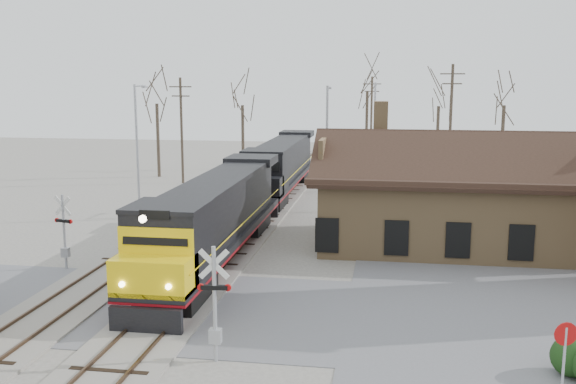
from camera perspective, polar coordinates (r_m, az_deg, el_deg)
ground at (r=26.80m, az=-10.25°, el=-10.11°), size 140.00×140.00×0.00m
road at (r=26.79m, az=-10.25°, el=-10.08°), size 60.00×9.00×0.03m
track_main at (r=40.66m, az=-3.32°, el=-2.91°), size 3.40×90.00×0.24m
track_siding at (r=41.84m, az=-9.36°, el=-2.66°), size 3.40×90.00×0.24m
depot at (r=36.51m, az=14.31°, el=-0.94°), size 15.20×9.31×7.90m
locomotive_lead at (r=32.03m, az=-6.63°, el=-2.40°), size 2.94×19.71×4.38m
locomotive_trailing at (r=51.28m, az=-0.64°, el=2.33°), size 2.94×19.71×4.14m
crossbuck_near at (r=21.22m, az=-6.53°, el=-10.20°), size 1.11×0.29×3.89m
crossbuck_far at (r=32.92m, az=-19.26°, el=-3.53°), size 1.04×0.34×3.69m
do_not_enter_sign at (r=20.37m, az=23.40°, el=-12.50°), size 0.69×0.21×2.36m
hedge_a at (r=22.38m, az=23.87°, el=-13.23°), size 1.27×1.27×1.27m
streetlight_a at (r=43.07m, az=-13.20°, el=4.15°), size 0.25×2.04×8.82m
streetlight_b at (r=44.31m, az=3.50°, el=4.48°), size 0.25×2.04×8.71m
streetlight_c at (r=58.52m, az=7.70°, el=5.81°), size 0.25×2.04×8.85m
utility_pole_a at (r=57.54m, az=-9.44°, el=5.60°), size 2.00×0.24×9.29m
utility_pole_b at (r=71.62m, az=7.41°, el=6.55°), size 2.00×0.24×9.43m
utility_pole_c at (r=55.20m, az=14.24°, el=5.82°), size 2.00×0.24×10.37m
tree_a at (r=61.50m, az=-11.62°, el=8.76°), size 4.60×4.60×11.27m
tree_b at (r=66.03m, az=-4.08°, el=8.63°), size 4.36×4.36×10.68m
tree_c at (r=72.79m, az=7.09°, el=9.90°), size 5.22×5.22×12.79m
tree_d at (r=68.64m, az=13.28°, el=8.32°), size 4.27×4.27×10.45m
tree_e at (r=61.03m, az=18.72°, el=8.36°), size 4.56×4.56×11.17m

